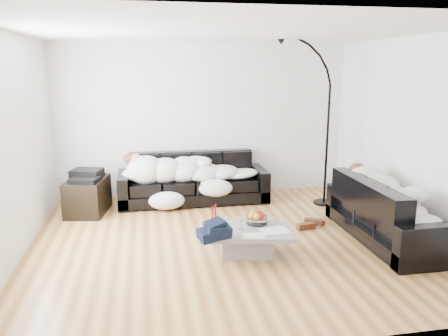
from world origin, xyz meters
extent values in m
plane|color=#985F2D|center=(0.00, 0.00, 0.00)|extent=(5.00, 5.00, 0.00)
cube|color=silver|center=(0.00, 2.25, 1.30)|extent=(5.00, 0.02, 2.60)
cube|color=silver|center=(-2.50, 0.00, 1.30)|extent=(0.02, 4.50, 2.60)
cube|color=silver|center=(2.50, 0.00, 1.30)|extent=(0.02, 4.50, 2.60)
plane|color=white|center=(0.00, 0.00, 2.60)|extent=(5.00, 5.00, 0.00)
cube|color=black|center=(-0.25, 1.78, 0.40)|extent=(2.43, 0.84, 0.80)
cube|color=black|center=(2.04, -0.31, 0.40)|extent=(0.84, 1.96, 0.79)
ellipsoid|color=#0E4F62|center=(1.98, 0.29, 0.72)|extent=(0.42, 0.38, 0.20)
cube|color=#939699|center=(0.14, -0.46, 0.16)|extent=(1.18, 0.80, 0.32)
cylinder|color=white|center=(0.30, -0.28, 0.40)|extent=(0.32, 0.32, 0.16)
cylinder|color=white|center=(-0.08, -0.35, 0.39)|extent=(0.08, 0.08, 0.15)
cylinder|color=white|center=(-0.16, -0.46, 0.40)|extent=(0.08, 0.08, 0.16)
cylinder|color=white|center=(0.07, -0.44, 0.40)|extent=(0.08, 0.08, 0.17)
cylinder|color=maroon|center=(-0.24, -0.23, 0.43)|extent=(0.05, 0.05, 0.23)
cylinder|color=maroon|center=(-0.19, -0.19, 0.44)|extent=(0.05, 0.05, 0.24)
cube|color=silver|center=(0.45, -0.56, 0.32)|extent=(0.34, 0.27, 0.01)
cube|color=silver|center=(0.17, -0.68, 0.32)|extent=(0.28, 0.23, 0.01)
cube|color=black|center=(-1.91, 1.48, 0.27)|extent=(0.67, 0.86, 0.54)
cube|color=black|center=(-1.91, 1.48, 0.60)|extent=(0.52, 0.45, 0.13)
camera|label=1|loc=(-1.00, -5.20, 2.20)|focal=35.00mm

